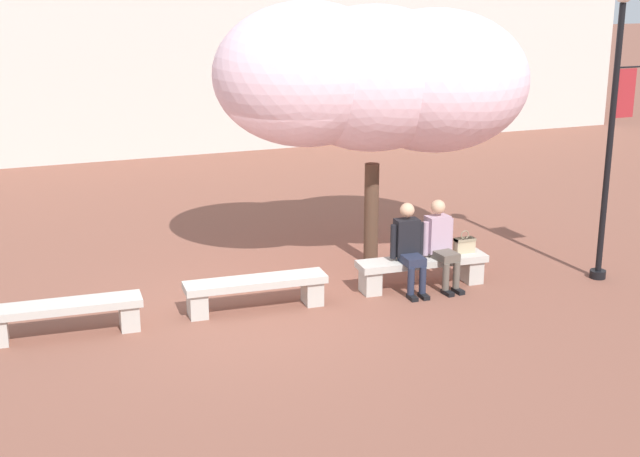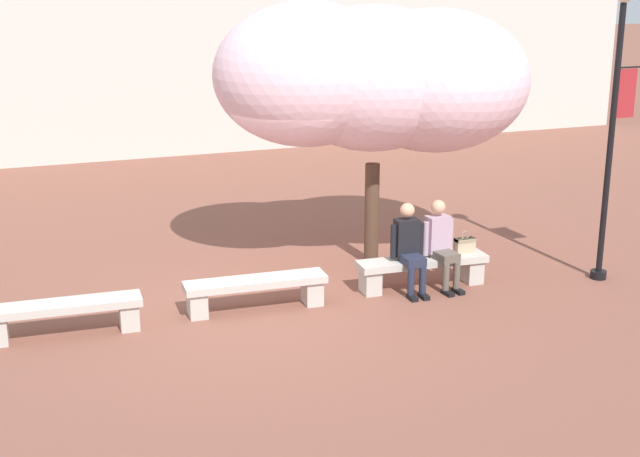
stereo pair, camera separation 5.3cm
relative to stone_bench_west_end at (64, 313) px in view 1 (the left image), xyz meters
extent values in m
plane|color=brown|center=(2.53, 0.00, -0.31)|extent=(100.00, 100.00, 0.00)
cube|color=#BCB7AD|center=(0.00, 0.00, 0.09)|extent=(1.97, 0.52, 0.10)
cube|color=#BCB7AD|center=(0.81, -0.04, -0.13)|extent=(0.26, 0.35, 0.35)
cube|color=#BCB7AD|center=(2.53, 0.00, 0.09)|extent=(1.97, 0.52, 0.10)
cube|color=#BCB7AD|center=(1.73, 0.04, -0.13)|extent=(0.26, 0.35, 0.35)
cube|color=#BCB7AD|center=(3.34, -0.04, -0.13)|extent=(0.26, 0.35, 0.35)
cube|color=#BCB7AD|center=(5.06, 0.00, 0.09)|extent=(1.97, 0.52, 0.10)
cube|color=#BCB7AD|center=(4.26, 0.04, -0.13)|extent=(0.26, 0.35, 0.35)
cube|color=#BCB7AD|center=(5.87, -0.04, -0.13)|extent=(0.26, 0.35, 0.35)
cube|color=black|center=(4.71, -0.42, -0.28)|extent=(0.11, 0.22, 0.06)
cylinder|color=#23283D|center=(4.71, -0.36, -0.07)|extent=(0.10, 0.10, 0.42)
cube|color=black|center=(4.89, -0.42, -0.28)|extent=(0.11, 0.22, 0.06)
cylinder|color=#23283D|center=(4.89, -0.36, -0.07)|extent=(0.10, 0.10, 0.42)
cube|color=#23283D|center=(4.81, -0.18, 0.20)|extent=(0.30, 0.41, 0.12)
cube|color=black|center=(4.82, 0.04, 0.47)|extent=(0.35, 0.23, 0.54)
sphere|color=tan|center=(4.82, 0.04, 0.88)|extent=(0.21, 0.21, 0.21)
cylinder|color=black|center=(4.61, 0.03, 0.43)|extent=(0.09, 0.09, 0.50)
cylinder|color=black|center=(5.02, 0.01, 0.43)|extent=(0.09, 0.09, 0.50)
cube|color=black|center=(5.26, -0.43, -0.28)|extent=(0.12, 0.23, 0.06)
cylinder|color=brown|center=(5.26, -0.37, -0.07)|extent=(0.10, 0.10, 0.42)
cube|color=black|center=(5.44, -0.41, -0.28)|extent=(0.12, 0.23, 0.06)
cylinder|color=brown|center=(5.44, -0.35, -0.07)|extent=(0.10, 0.10, 0.42)
cube|color=brown|center=(5.33, -0.18, 0.20)|extent=(0.32, 0.42, 0.12)
cube|color=#B293A8|center=(5.31, 0.04, 0.47)|extent=(0.36, 0.25, 0.54)
sphere|color=tan|center=(5.31, 0.04, 0.88)|extent=(0.21, 0.21, 0.21)
cylinder|color=#B293A8|center=(5.11, 0.00, 0.43)|extent=(0.09, 0.09, 0.50)
cylinder|color=#B293A8|center=(5.52, 0.04, 0.43)|extent=(0.09, 0.09, 0.50)
cube|color=tan|center=(5.76, 0.02, 0.25)|extent=(0.30, 0.14, 0.22)
cube|color=gray|center=(5.76, 0.01, 0.34)|extent=(0.30, 0.15, 0.04)
torus|color=#807259|center=(5.76, 0.02, 0.41)|extent=(0.14, 0.02, 0.14)
cylinder|color=#513828|center=(4.82, 1.30, 0.49)|extent=(0.23, 0.23, 1.60)
ellipsoid|color=#F4CCDB|center=(4.82, 1.30, 2.60)|extent=(2.90, 2.47, 2.18)
ellipsoid|color=#F4CCDB|center=(3.82, 1.42, 2.69)|extent=(2.83, 2.43, 2.13)
ellipsoid|color=#F4CCDB|center=(5.83, 1.24, 2.53)|extent=(2.91, 2.78, 2.18)
cylinder|color=black|center=(7.74, -0.59, -0.25)|extent=(0.24, 0.24, 0.12)
cylinder|color=black|center=(7.74, -0.59, 1.71)|extent=(0.09, 0.09, 4.04)
cylinder|color=black|center=(7.94, -0.59, 2.84)|extent=(0.40, 0.02, 0.02)
cube|color=maroon|center=(7.94, -0.59, 2.47)|extent=(0.30, 0.02, 0.70)
camera|label=1|loc=(-0.70, -10.96, 4.22)|focal=50.00mm
camera|label=2|loc=(-0.65, -10.98, 4.22)|focal=50.00mm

